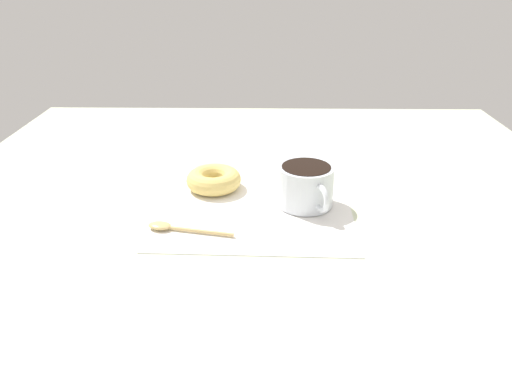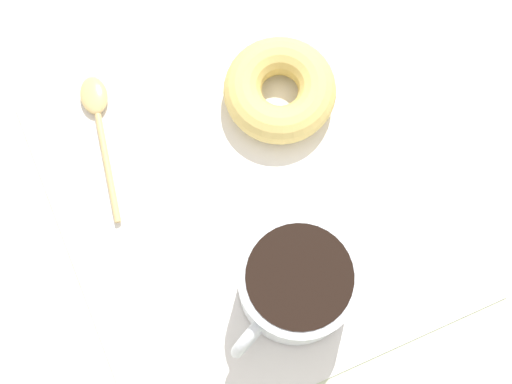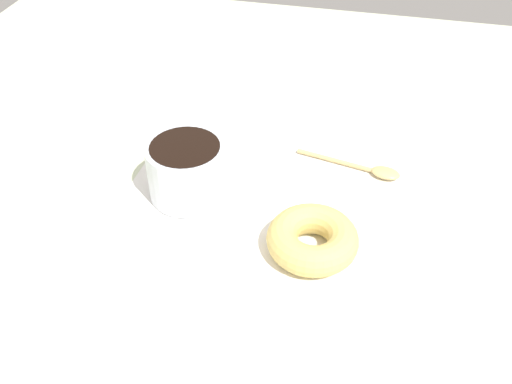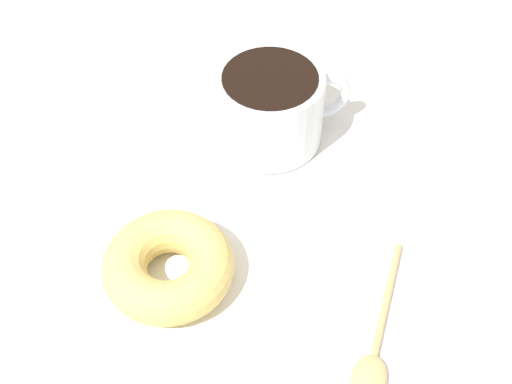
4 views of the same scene
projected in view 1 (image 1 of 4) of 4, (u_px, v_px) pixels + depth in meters
The scene contains 5 objects.
ground_plane at pixel (265, 210), 85.14cm from camera, with size 120.00×120.00×2.00cm, color beige.
napkin at pixel (256, 203), 84.98cm from camera, with size 32.10×32.10×0.30cm, color white.
coffee_cup at pixel (307, 186), 82.63cm from camera, with size 11.56×9.29×6.87cm.
donut at pixel (215, 180), 89.57cm from camera, with size 9.86×9.86×3.34cm, color #E5C66B.
spoon at pixel (173, 227), 76.34cm from camera, with size 4.21×13.60×0.90cm.
Camera 1 is at (75.69, -0.15, 38.13)cm, focal length 35.00 mm.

